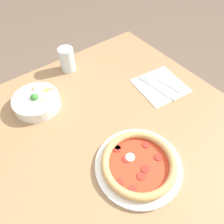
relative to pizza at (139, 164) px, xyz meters
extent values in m
plane|color=brown|center=(-0.01, 0.13, -0.79)|extent=(8.00, 8.00, 0.00)
cube|color=#99724C|center=(-0.01, 0.13, -0.03)|extent=(1.06, 1.08, 0.03)
cylinder|color=olive|center=(0.45, 0.60, -0.42)|extent=(0.06, 0.06, 0.74)
cylinder|color=white|center=(0.00, 0.00, -0.01)|extent=(0.28, 0.28, 0.01)
torus|color=tan|center=(0.00, 0.00, 0.01)|extent=(0.24, 0.24, 0.03)
cylinder|color=red|center=(0.00, 0.00, 0.00)|extent=(0.21, 0.21, 0.01)
cylinder|color=maroon|center=(-0.02, 0.04, 0.00)|extent=(0.03, 0.03, 0.00)
cylinder|color=maroon|center=(-0.02, 0.09, 0.00)|extent=(0.03, 0.03, 0.00)
cylinder|color=maroon|center=(0.00, -0.03, 0.00)|extent=(0.03, 0.03, 0.00)
cylinder|color=maroon|center=(0.07, -0.02, 0.00)|extent=(0.03, 0.03, 0.00)
cylinder|color=maroon|center=(0.07, 0.04, 0.00)|extent=(0.03, 0.03, 0.00)
cylinder|color=maroon|center=(-0.07, -0.05, 0.00)|extent=(0.03, 0.03, 0.00)
cylinder|color=maroon|center=(-0.09, -0.01, 0.00)|extent=(0.03, 0.03, 0.00)
cylinder|color=maroon|center=(-0.02, 0.09, 0.00)|extent=(0.03, 0.03, 0.00)
cylinder|color=maroon|center=(-0.02, -0.04, 0.00)|extent=(0.03, 0.03, 0.00)
ellipsoid|color=silver|center=(-0.01, 0.03, 0.00)|extent=(0.03, 0.03, 0.01)
cylinder|color=white|center=(-0.15, 0.44, 0.01)|extent=(0.18, 0.18, 0.05)
torus|color=white|center=(-0.15, 0.44, 0.03)|extent=(0.18, 0.18, 0.01)
ellipsoid|color=tan|center=(-0.13, 0.41, 0.03)|extent=(0.03, 0.03, 0.02)
ellipsoid|color=tan|center=(-0.16, 0.41, 0.02)|extent=(0.04, 0.04, 0.02)
ellipsoid|color=#998466|center=(-0.07, 0.45, 0.03)|extent=(0.04, 0.03, 0.02)
ellipsoid|color=tan|center=(-0.19, 0.46, 0.02)|extent=(0.04, 0.04, 0.02)
ellipsoid|color=tan|center=(-0.16, 0.38, 0.02)|extent=(0.03, 0.04, 0.02)
ellipsoid|color=tan|center=(-0.15, 0.40, 0.02)|extent=(0.04, 0.03, 0.02)
ellipsoid|color=tan|center=(-0.18, 0.40, 0.02)|extent=(0.04, 0.04, 0.02)
ellipsoid|color=#998466|center=(-0.13, 0.50, 0.03)|extent=(0.04, 0.04, 0.02)
sphere|color=#388433|center=(-0.15, 0.44, 0.03)|extent=(0.03, 0.03, 0.03)
ellipsoid|color=yellow|center=(-0.09, 0.46, 0.03)|extent=(0.04, 0.02, 0.02)
cube|color=white|center=(0.33, 0.23, -0.02)|extent=(0.22, 0.22, 0.00)
cube|color=silver|center=(0.31, 0.20, -0.01)|extent=(0.02, 0.14, 0.00)
cube|color=silver|center=(0.30, 0.30, -0.01)|extent=(0.01, 0.06, 0.00)
cube|color=silver|center=(0.30, 0.30, -0.01)|extent=(0.01, 0.06, 0.00)
cube|color=silver|center=(0.30, 0.30, -0.01)|extent=(0.01, 0.06, 0.00)
cube|color=silver|center=(0.29, 0.30, -0.01)|extent=(0.01, 0.06, 0.00)
cube|color=silver|center=(0.36, 0.17, -0.01)|extent=(0.02, 0.08, 0.01)
cube|color=silver|center=(0.35, 0.27, -0.01)|extent=(0.03, 0.12, 0.00)
cylinder|color=silver|center=(0.07, 0.57, 0.04)|extent=(0.07, 0.07, 0.11)
camera|label=1|loc=(-0.26, -0.21, 0.64)|focal=35.00mm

